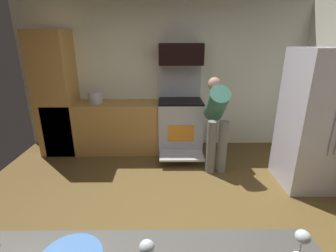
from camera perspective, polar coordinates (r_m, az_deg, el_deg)
name	(u,v)px	position (r m, az deg, el deg)	size (l,w,h in m)	color
ground_plane	(166,224)	(2.98, -0.48, -21.69)	(5.20, 4.80, 0.02)	brown
wall_back	(166,77)	(4.63, -0.56, 11.28)	(5.20, 0.12, 2.60)	silver
lower_cabinet_run	(116,127)	(4.57, -11.87, -0.22)	(2.40, 0.60, 0.90)	#B88545
cabinet_column	(56,95)	(4.72, -24.45, 6.64)	(0.60, 0.60, 2.10)	#B88545
oven_range	(180,124)	(4.46, 2.77, 0.50)	(0.76, 1.05, 1.55)	#B4B5BD
microwave	(181,54)	(4.32, 2.96, 16.31)	(0.74, 0.38, 0.35)	black
refrigerator	(319,121)	(3.82, 31.52, 1.02)	(0.82, 0.75, 1.86)	#BBB6C6
person_cook	(216,117)	(3.80, 11.12, 2.04)	(0.31, 0.69, 1.40)	slate
wine_glass_near	(302,238)	(1.48, 28.63, -21.84)	(0.07, 0.07, 0.16)	silver
wine_glass_extra	(146,248)	(1.30, -5.04, -26.38)	(0.07, 0.07, 0.15)	silver
stock_pot	(95,97)	(4.51, -16.51, 6.35)	(0.24, 0.24, 0.19)	#B5B4C5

